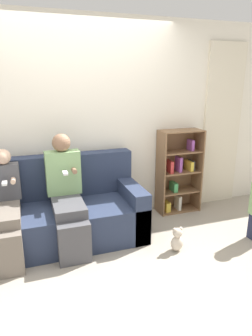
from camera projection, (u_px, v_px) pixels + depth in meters
ground_plane at (99, 258)px, 3.16m from camera, size 14.00×14.00×0.00m
back_wall at (77, 124)px, 3.69m from camera, size 10.00×0.06×2.55m
curtain_panel at (222, 127)px, 4.34m from camera, size 0.59×0.04×2.30m
couch at (57, 214)px, 3.44m from camera, size 1.96×0.86×0.95m
adult_seated at (67, 192)px, 3.27m from camera, size 0.39×0.78×1.24m
child_seated at (7, 207)px, 3.06m from camera, size 0.30×0.78×1.10m
bookshelf at (178, 172)px, 4.19m from camera, size 0.59×0.29×1.16m
teddy_bear at (177, 240)px, 3.26m from camera, size 0.14×0.11×0.28m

